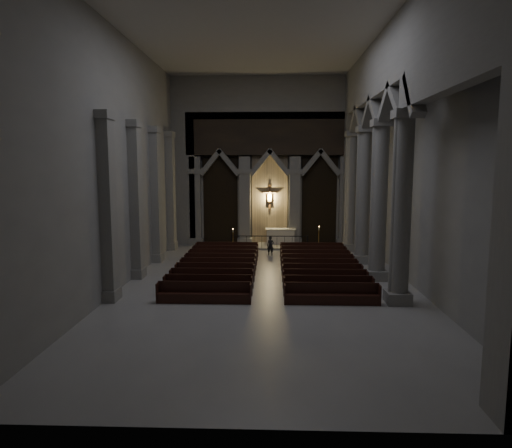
# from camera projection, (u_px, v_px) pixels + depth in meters

# --- Properties ---
(room) EXTENTS (24.00, 24.10, 12.00)m
(room) POSITION_uv_depth(u_px,v_px,m) (269.00, 126.00, 20.99)
(room) COLOR #A09D98
(room) RESTS_ON ground
(sanctuary_wall) EXTENTS (14.00, 0.77, 12.00)m
(sanctuary_wall) POSITION_uv_depth(u_px,v_px,m) (270.00, 154.00, 32.55)
(sanctuary_wall) COLOR gray
(sanctuary_wall) RESTS_ON ground
(right_arcade) EXTENTS (1.00, 24.00, 12.00)m
(right_arcade) POSITION_uv_depth(u_px,v_px,m) (382.00, 123.00, 22.09)
(right_arcade) COLOR gray
(right_arcade) RESTS_ON ground
(left_pilasters) EXTENTS (0.60, 13.00, 8.03)m
(left_pilasters) POSITION_uv_depth(u_px,v_px,m) (147.00, 200.00, 25.17)
(left_pilasters) COLOR gray
(left_pilasters) RESTS_ON ground
(sanctuary_step) EXTENTS (8.50, 2.60, 0.15)m
(sanctuary_step) POSITION_uv_depth(u_px,v_px,m) (269.00, 246.00, 32.47)
(sanctuary_step) COLOR gray
(sanctuary_step) RESTS_ON ground
(altar) EXTENTS (2.16, 0.86, 1.09)m
(altar) POSITION_uv_depth(u_px,v_px,m) (280.00, 236.00, 32.97)
(altar) COLOR beige
(altar) RESTS_ON sanctuary_step
(altar_rail) EXTENTS (5.28, 0.09, 1.04)m
(altar_rail) POSITION_uv_depth(u_px,v_px,m) (269.00, 240.00, 31.12)
(altar_rail) COLOR black
(altar_rail) RESTS_ON ground
(candle_stand_left) EXTENTS (0.25, 0.25, 1.51)m
(candle_stand_left) POSITION_uv_depth(u_px,v_px,m) (233.00, 244.00, 31.17)
(candle_stand_left) COLOR #A78233
(candle_stand_left) RESTS_ON ground
(candle_stand_right) EXTENTS (0.27, 0.27, 1.62)m
(candle_stand_right) POSITION_uv_depth(u_px,v_px,m) (319.00, 243.00, 31.55)
(candle_stand_right) COLOR #A78233
(candle_stand_right) RESTS_ON ground
(pews) EXTENTS (9.41, 10.43, 0.89)m
(pews) POSITION_uv_depth(u_px,v_px,m) (269.00, 270.00, 24.18)
(pews) COLOR black
(pews) RESTS_ON ground
(worshipper) EXTENTS (0.49, 0.37, 1.23)m
(worshipper) POSITION_uv_depth(u_px,v_px,m) (270.00, 246.00, 29.46)
(worshipper) COLOR black
(worshipper) RESTS_ON ground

